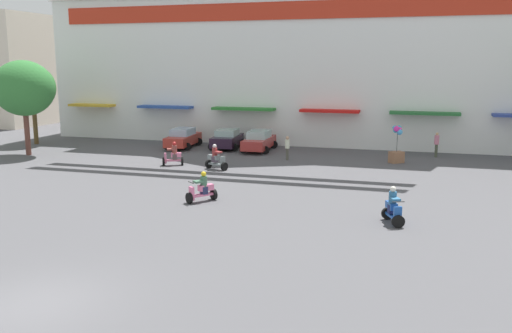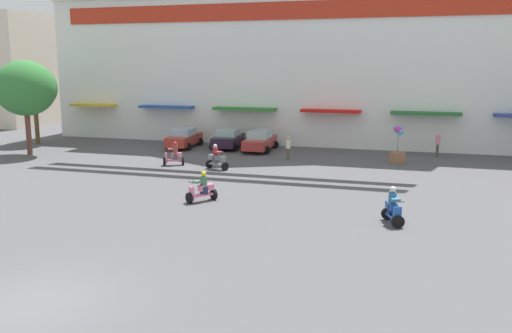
{
  "view_description": "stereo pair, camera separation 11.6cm",
  "coord_description": "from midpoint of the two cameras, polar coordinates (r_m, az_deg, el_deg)",
  "views": [
    {
      "loc": [
        9.69,
        -11.5,
        6.46
      ],
      "look_at": [
        2.64,
        12.38,
        1.71
      ],
      "focal_mm": 37.96,
      "sensor_mm": 36.0,
      "label": 1
    },
    {
      "loc": [
        9.8,
        -11.47,
        6.46
      ],
      "look_at": [
        2.64,
        12.38,
        1.71
      ],
      "focal_mm": 37.96,
      "sensor_mm": 36.0,
      "label": 2
    }
  ],
  "objects": [
    {
      "name": "pedestrian_1",
      "position": [
        36.69,
        3.23,
        2.15
      ],
      "size": [
        0.36,
        0.36,
        1.63
      ],
      "color": "#504E42",
      "rests_on": "ground"
    },
    {
      "name": "flank_building_left",
      "position": [
        65.6,
        -24.65,
        9.24
      ],
      "size": [
        9.77,
        11.01,
        11.55
      ],
      "color": "beige",
      "rests_on": "ground"
    },
    {
      "name": "parked_car_1",
      "position": [
        41.69,
        -3.13,
        2.92
      ],
      "size": [
        2.53,
        3.98,
        1.49
      ],
      "color": "#29192D",
      "rests_on": "ground"
    },
    {
      "name": "scooter_rider_2",
      "position": [
        22.83,
        14.1,
        -4.3
      ],
      "size": [
        1.0,
        1.44,
        1.55
      ],
      "color": "black",
      "rests_on": "ground"
    },
    {
      "name": "scooter_rider_0",
      "position": [
        35.21,
        -8.82,
        1.13
      ],
      "size": [
        1.43,
        1.03,
        1.53
      ],
      "color": "black",
      "rests_on": "ground"
    },
    {
      "name": "colonial_building",
      "position": [
        49.69,
        5.27,
        14.59
      ],
      "size": [
        41.91,
        19.58,
        22.64
      ],
      "color": "white",
      "rests_on": "ground"
    },
    {
      "name": "parked_car_2",
      "position": [
        40.55,
        0.24,
        2.73
      ],
      "size": [
        2.34,
        4.49,
        1.53
      ],
      "color": "#AA322F",
      "rests_on": "ground"
    },
    {
      "name": "pedestrian_0",
      "position": [
        39.75,
        18.42,
        2.37
      ],
      "size": [
        0.36,
        0.36,
        1.75
      ],
      "color": "#464938",
      "rests_on": "ground"
    },
    {
      "name": "plaza_tree_2",
      "position": [
        47.32,
        -22.56,
        7.66
      ],
      "size": [
        3.74,
        3.41,
        6.39
      ],
      "color": "brown",
      "rests_on": "ground"
    },
    {
      "name": "scooter_rider_3",
      "position": [
        25.79,
        -5.84,
        -2.41
      ],
      "size": [
        1.32,
        1.46,
        1.45
      ],
      "color": "black",
      "rests_on": "ground"
    },
    {
      "name": "scooter_rider_1",
      "position": [
        33.53,
        -4.34,
        0.8
      ],
      "size": [
        1.57,
        1.06,
        1.57
      ],
      "color": "black",
      "rests_on": "ground"
    },
    {
      "name": "balloon_vendor_cart",
      "position": [
        36.74,
        14.54,
        2.1
      ],
      "size": [
        1.07,
        1.04,
        2.47
      ],
      "color": "#976749",
      "rests_on": "ground"
    },
    {
      "name": "ground_plane",
      "position": [
        27.13,
        -5.12,
        -3.02
      ],
      "size": [
        128.0,
        128.0,
        0.0
      ],
      "primitive_type": "plane",
      "color": "#504F53"
    },
    {
      "name": "parked_car_0",
      "position": [
        42.52,
        -7.77,
        3.0
      ],
      "size": [
        2.42,
        4.56,
        1.51
      ],
      "color": "#B23127",
      "rests_on": "ground"
    },
    {
      "name": "plaza_tree_0",
      "position": [
        41.73,
        -23.36,
        7.56
      ],
      "size": [
        4.44,
        3.8,
        6.7
      ],
      "color": "brown",
      "rests_on": "ground"
    }
  ]
}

